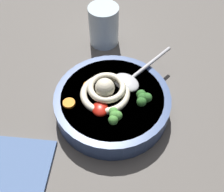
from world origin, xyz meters
The scene contains 11 objects.
table_slab centered at (0.00, 0.00, 1.30)cm, with size 132.43×132.43×2.59cm, color #5B5651.
soup_bowl centered at (-3.35, 0.06, 5.07)cm, with size 24.34×24.34×4.80cm.
noodle_pile centered at (-2.87, 1.32, 8.80)cm, with size 11.24×11.02×4.52cm.
soup_spoon centered at (0.01, -4.48, 8.19)cm, with size 12.98×15.84×1.60cm.
chili_sauce_dollop centered at (-6.79, 2.95, 8.20)cm, with size 3.59×3.23×1.61cm, color #B2190F.
broccoli_floret_beside_chili centered at (-6.27, -5.65, 9.28)cm, with size 3.82×3.28×3.02cm.
broccoli_floret_far centered at (-9.53, 0.44, 9.23)cm, with size 3.70×3.18×2.92cm.
carrot_slice_rear centered at (-4.08, 8.91, 7.70)cm, with size 2.48×2.48×0.61cm, color orange.
carrot_slice_beside_noodles centered at (-0.38, 4.50, 7.62)cm, with size 2.34×2.34×0.46cm, color orange.
drinking_glass centered at (19.54, -1.39, 7.83)cm, with size 7.73×7.73×10.47cm, color silver.
folded_napkin centered at (-14.38, 20.60, 2.99)cm, with size 13.16×13.96×0.80cm, color #4C6693.
Camera 1 is at (-37.36, 5.40, 50.98)cm, focal length 43.24 mm.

